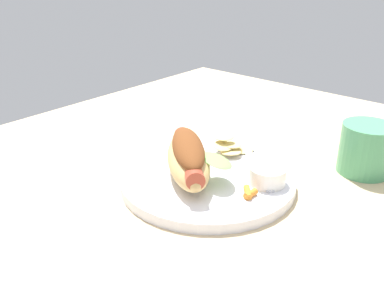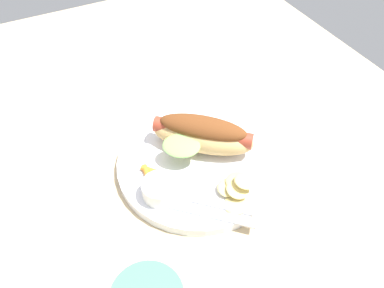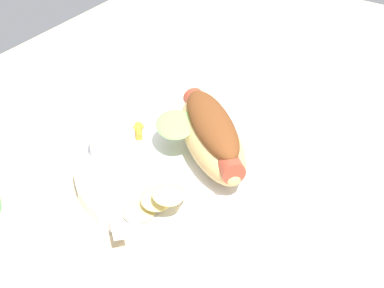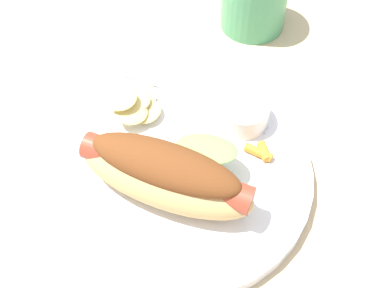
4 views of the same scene
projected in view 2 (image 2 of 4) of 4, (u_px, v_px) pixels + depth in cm
name	position (u px, v px, depth cm)	size (l,w,h in cm)	color
ground_plane	(204.00, 152.00, 67.16)	(120.00, 90.00, 1.80)	tan
plate	(198.00, 163.00, 63.20)	(26.55, 26.55, 1.60)	white
hot_dog	(202.00, 134.00, 62.22)	(15.79, 16.70, 6.19)	tan
sauce_ramekin	(160.00, 189.00, 56.95)	(5.45, 5.45, 2.60)	white
fork	(199.00, 200.00, 56.89)	(12.21, 13.37, 0.40)	silver
knife	(204.00, 212.00, 55.50)	(15.22, 1.40, 0.36)	silver
chips_pile	(237.00, 189.00, 57.11)	(7.82, 7.33, 2.84)	#DCC677
carrot_garnish	(148.00, 171.00, 60.45)	(2.81, 2.58, 0.94)	orange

